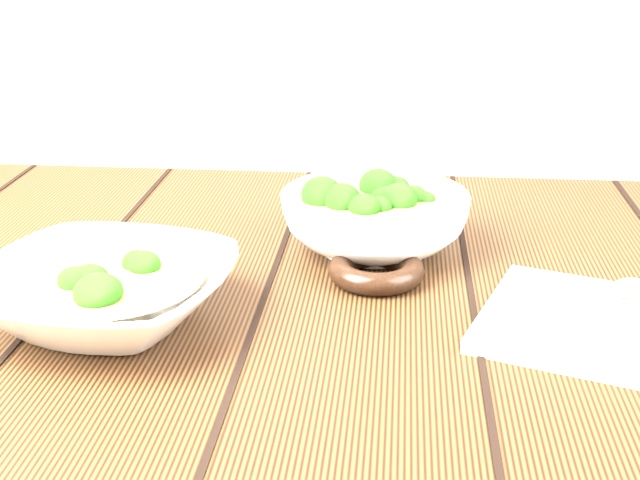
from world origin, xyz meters
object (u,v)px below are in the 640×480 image
soup_bowl_front (105,291)px  trivet (376,270)px  soup_bowl_back (375,219)px  napkin (612,328)px  table (289,394)px

soup_bowl_front → trivet: 0.27m
soup_bowl_back → napkin: bearing=-40.4°
soup_bowl_back → napkin: (0.22, -0.19, -0.03)m
soup_bowl_front → napkin: (0.45, 0.02, -0.02)m
table → soup_bowl_back: size_ratio=5.10×
trivet → napkin: trivet is taller
soup_bowl_back → napkin: size_ratio=1.05×
soup_bowl_front → soup_bowl_back: bearing=40.6°
table → trivet: size_ratio=12.39×
trivet → table: bearing=-162.5°
soup_bowl_back → table: bearing=-125.4°
table → soup_bowl_back: (0.08, 0.11, 0.16)m
soup_bowl_front → trivet: size_ratio=2.69×
trivet → soup_bowl_front: bearing=-154.4°
soup_bowl_front → soup_bowl_back: (0.24, 0.20, 0.01)m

